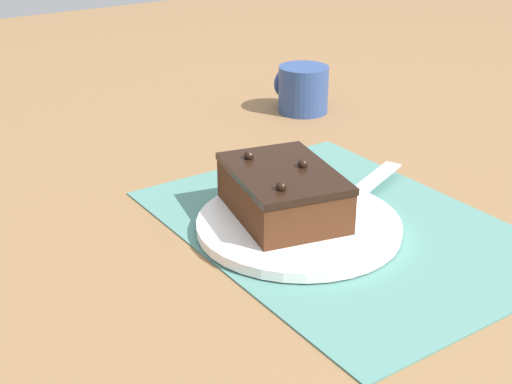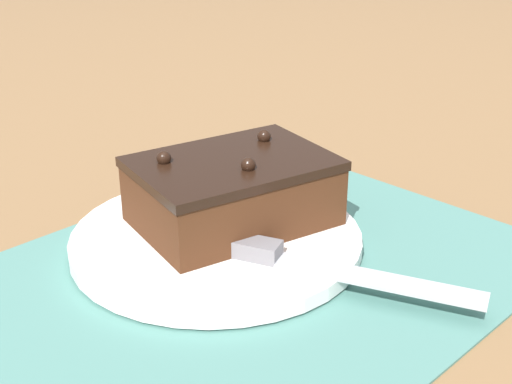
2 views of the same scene
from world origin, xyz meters
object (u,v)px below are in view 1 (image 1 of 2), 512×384
(cake_plate, at_px, (299,225))
(coffee_mug, at_px, (303,89))
(chocolate_cake, at_px, (283,192))
(serving_knife, at_px, (344,201))

(cake_plate, bearing_deg, coffee_mug, -38.22)
(chocolate_cake, xyz_separation_m, coffee_mug, (0.33, -0.29, -0.00))
(chocolate_cake, relative_size, coffee_mug, 1.88)
(serving_knife, height_order, coffee_mug, coffee_mug)
(chocolate_cake, height_order, coffee_mug, chocolate_cake)
(chocolate_cake, bearing_deg, cake_plate, -167.30)
(cake_plate, relative_size, chocolate_cake, 1.33)
(serving_knife, relative_size, coffee_mug, 2.27)
(serving_knife, bearing_deg, coffee_mug, 127.01)
(cake_plate, xyz_separation_m, coffee_mug, (0.36, -0.28, 0.03))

